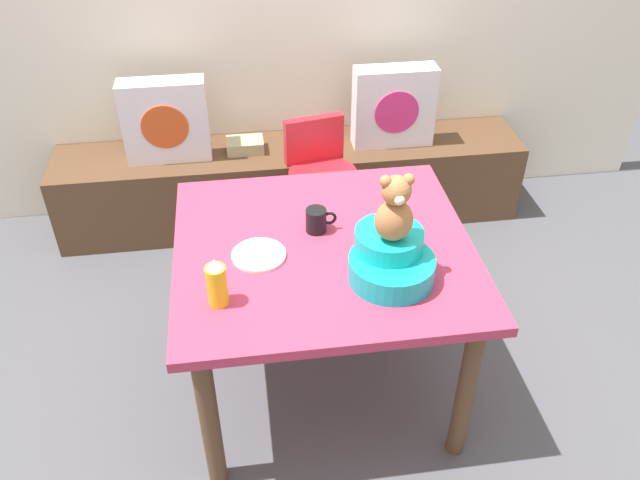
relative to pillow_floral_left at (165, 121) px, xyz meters
name	(u,v)px	position (x,y,z in m)	size (l,w,h in m)	color
ground_plane	(323,378)	(0.65, -1.25, -0.68)	(8.00, 8.00, 0.00)	#4C4C51
window_bench	(292,183)	(0.65, 0.02, -0.45)	(2.60, 0.44, 0.46)	brown
pillow_floral_left	(165,121)	(0.00, 0.00, 0.00)	(0.44, 0.15, 0.44)	silver
pillow_floral_right	(394,107)	(1.22, 0.00, 0.00)	(0.44, 0.15, 0.44)	silver
book_stack	(245,145)	(0.40, 0.02, -0.19)	(0.20, 0.14, 0.07)	tan
dining_table	(324,267)	(0.65, -1.25, -0.04)	(1.11, 1.04, 0.74)	#B73351
highchair	(322,178)	(0.77, -0.42, -0.16)	(0.38, 0.49, 0.79)	red
infant_seat_teal	(391,259)	(0.86, -1.45, 0.13)	(0.30, 0.33, 0.16)	#13B0AF
teddy_bear	(395,210)	(0.86, -1.45, 0.34)	(0.13, 0.12, 0.25)	#A66E40
ketchup_bottle	(217,283)	(0.26, -1.51, 0.15)	(0.07, 0.07, 0.18)	gold
coffee_mug	(317,220)	(0.64, -1.15, 0.11)	(0.12, 0.08, 0.09)	black
dinner_plate_near	(259,255)	(0.41, -1.28, 0.07)	(0.20, 0.20, 0.01)	white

